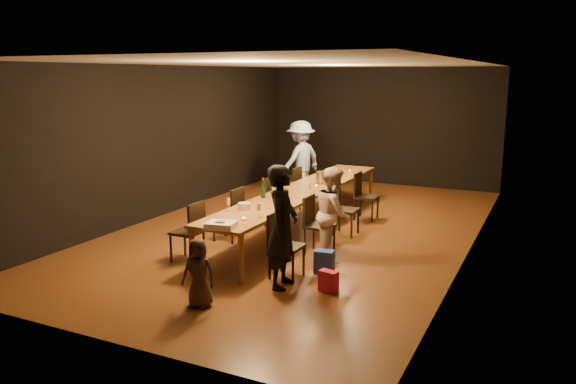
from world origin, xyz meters
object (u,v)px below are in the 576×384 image
at_px(chair_left_3, 289,189).
at_px(woman_tan, 334,214).
at_px(chair_left_0, 187,231).
at_px(child, 199,273).
at_px(plate_stack, 244,206).
at_px(champagne_bottle, 263,188).
at_px(chair_left_1, 228,214).
at_px(chair_right_0, 287,246).
at_px(ice_bucket, 321,177).
at_px(chair_right_3, 367,196).
at_px(chair_left_2, 262,200).
at_px(table, 302,192).
at_px(chair_right_2, 346,209).
at_px(chair_right_1, 320,225).
at_px(woman_birthday, 282,227).
at_px(man_blue, 301,159).
at_px(birthday_cake, 221,225).

bearing_deg(chair_left_3, woman_tan, -142.12).
height_order(chair_left_0, child, chair_left_0).
relative_size(chair_left_0, plate_stack, 4.74).
bearing_deg(champagne_bottle, chair_left_1, -154.59).
height_order(chair_right_0, chair_left_3, same).
height_order(child, ice_bucket, ice_bucket).
bearing_deg(plate_stack, child, -76.19).
xyz_separation_m(chair_right_3, chair_left_0, (-1.70, -3.60, 0.00)).
bearing_deg(child, chair_left_2, 97.86).
relative_size(chair_left_0, woman_tan, 0.64).
height_order(table, ice_bucket, ice_bucket).
height_order(chair_left_0, chair_left_2, same).
xyz_separation_m(chair_left_2, woman_tan, (2.00, -1.37, 0.26)).
distance_m(chair_right_2, chair_left_1, 2.08).
distance_m(chair_right_1, woman_birthday, 1.59).
bearing_deg(man_blue, birthday_cake, 32.21).
distance_m(chair_right_1, chair_left_0, 2.08).
distance_m(chair_right_2, chair_left_0, 2.94).
relative_size(chair_right_3, champagne_bottle, 2.68).
xyz_separation_m(child, birthday_cake, (-0.23, 0.89, 0.36)).
distance_m(chair_right_3, child, 5.02).
height_order(chair_right_1, chair_left_3, same).
bearing_deg(woman_birthday, chair_left_0, 71.37).
xyz_separation_m(chair_left_1, man_blue, (-0.34, 3.75, 0.42)).
distance_m(chair_right_2, birthday_cake, 3.02).
distance_m(chair_left_0, child, 1.82).
distance_m(chair_left_2, child, 3.96).
bearing_deg(champagne_bottle, ice_bucket, 77.17).
bearing_deg(chair_left_1, man_blue, 5.21).
bearing_deg(champagne_bottle, man_blue, 104.23).
height_order(chair_right_3, ice_bucket, ice_bucket).
distance_m(chair_left_2, ice_bucket, 1.24).
distance_m(table, chair_left_2, 0.88).
bearing_deg(birthday_cake, chair_right_2, 63.66).
bearing_deg(chair_left_2, chair_right_1, -125.22).
bearing_deg(chair_right_0, child, -20.85).
relative_size(chair_left_3, birthday_cake, 2.09).
bearing_deg(chair_right_3, ice_bucket, -58.85).
distance_m(chair_right_2, child, 3.82).
bearing_deg(man_blue, ice_bucket, 53.83).
xyz_separation_m(table, chair_right_2, (0.85, 0.00, -0.24)).
distance_m(chair_left_3, ice_bucket, 1.11).
bearing_deg(chair_right_3, man_blue, -123.41).
bearing_deg(chair_left_1, chair_right_3, -35.31).
bearing_deg(woman_birthday, ice_bucket, 6.24).
xyz_separation_m(table, plate_stack, (-0.16, -1.83, 0.10)).
bearing_deg(chair_right_0, chair_left_1, -125.22).
bearing_deg(woman_birthday, man_blue, 14.13).
height_order(man_blue, plate_stack, man_blue).
relative_size(chair_right_3, child, 1.07).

